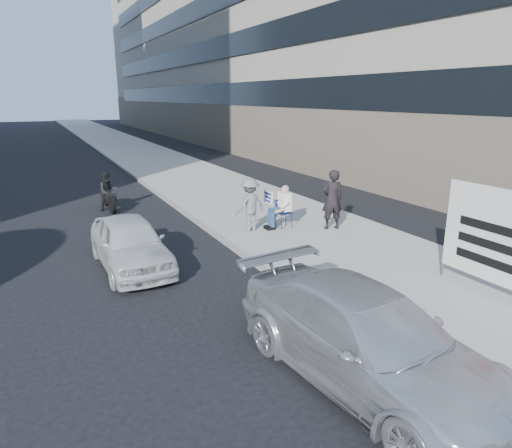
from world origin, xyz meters
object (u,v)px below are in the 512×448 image
parked_sedan (366,338)px  white_sedan_near (130,243)px  seated_protester (280,205)px  motorcycle (108,193)px  pedestrian_woman (332,200)px  protest_banner (511,241)px  jogger (250,205)px

parked_sedan → white_sedan_near: size_ratio=1.28×
seated_protester → motorcycle: bearing=128.7°
pedestrian_woman → parked_sedan: pedestrian_woman is taller
parked_sedan → white_sedan_near: bearing=103.0°
protest_banner → white_sedan_near: 8.26m
pedestrian_woman → protest_banner: 5.76m
pedestrian_woman → white_sedan_near: 6.09m
jogger → motorcycle: size_ratio=0.77×
jogger → protest_banner: 7.07m
motorcycle → seated_protester: bearing=-58.7°
parked_sedan → motorcycle: (-1.60, 12.51, -0.05)m
protest_banner → motorcycle: bearing=115.3°
seated_protester → parked_sedan: seated_protester is taller
seated_protester → parked_sedan: size_ratio=0.28×
seated_protester → parked_sedan: 7.68m
white_sedan_near → protest_banner: bearing=-43.8°
pedestrian_woman → motorcycle: pedestrian_woman is taller
pedestrian_woman → jogger: bearing=-9.3°
parked_sedan → motorcycle: 12.61m
pedestrian_woman → white_sedan_near: (-6.07, -0.22, -0.43)m
protest_banner → parked_sedan: bearing=-170.4°
white_sedan_near → motorcycle: size_ratio=1.80×
jogger → parked_sedan: size_ratio=0.34×
jogger → protest_banner: size_ratio=0.52×
seated_protester → motorcycle: seated_protester is taller
seated_protester → white_sedan_near: seated_protester is taller
parked_sedan → protest_banner: bearing=3.8°
seated_protester → pedestrian_woman: pedestrian_woman is taller
protest_banner → jogger: bearing=109.1°
jogger → parked_sedan: bearing=66.6°
white_sedan_near → motorcycle: (0.50, 6.31, 0.01)m
jogger → parked_sedan: 7.53m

